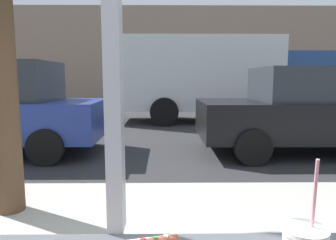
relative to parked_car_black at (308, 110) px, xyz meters
name	(u,v)px	position (x,y,z in m)	size (l,w,h in m)	color
ground_plane	(159,130)	(-3.02, 2.75, -0.87)	(60.00, 60.00, 0.00)	#2D2D30
building_facade_far	(162,55)	(-3.02, 15.42, 2.24)	(28.00, 1.20, 6.20)	gray
parked_car_black	(308,110)	(0.00, 0.00, 0.00)	(4.23, 2.05, 1.70)	black
box_truck	(216,76)	(-1.07, 4.66, 0.70)	(7.26, 2.44, 2.84)	silver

